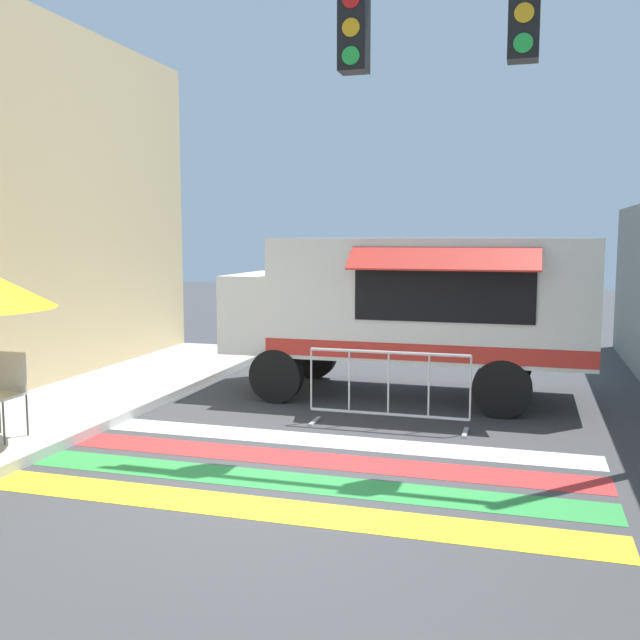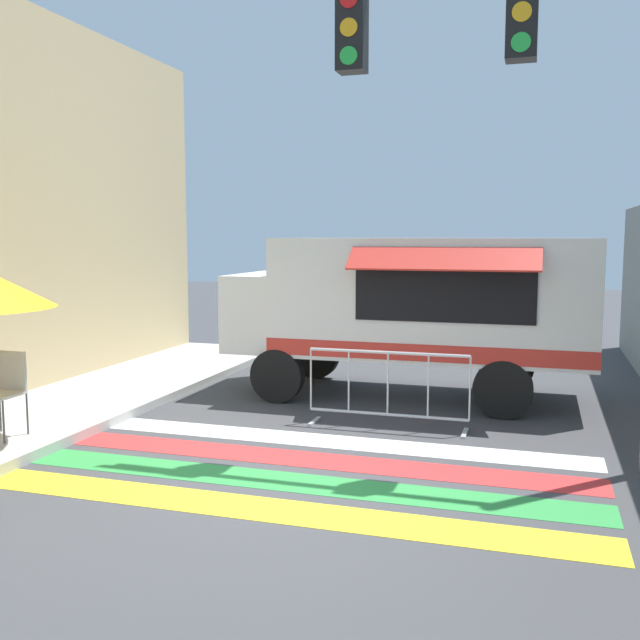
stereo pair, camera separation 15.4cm
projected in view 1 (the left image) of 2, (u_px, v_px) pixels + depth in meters
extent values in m
plane|color=#424244|center=(277.00, 492.00, 6.98)|extent=(60.00, 60.00, 0.00)
cube|color=yellow|center=(261.00, 508.00, 6.56)|extent=(6.40, 0.56, 0.01)
cube|color=green|center=(288.00, 481.00, 7.29)|extent=(6.40, 0.56, 0.01)
cube|color=red|center=(310.00, 459.00, 8.01)|extent=(6.40, 0.56, 0.01)
cube|color=white|center=(328.00, 441.00, 8.74)|extent=(6.40, 0.56, 0.01)
cube|color=white|center=(433.00, 296.00, 10.95)|extent=(4.70, 2.11, 1.79)
cube|color=white|center=(288.00, 311.00, 11.64)|extent=(1.66, 1.94, 1.21)
cube|color=#1E232D|center=(244.00, 291.00, 11.82)|extent=(0.06, 1.69, 0.46)
cube|color=black|center=(443.00, 293.00, 9.84)|extent=(2.49, 0.03, 0.80)
cube|color=red|center=(442.00, 259.00, 9.59)|extent=(2.59, 0.43, 0.31)
cube|color=red|center=(422.00, 353.00, 10.02)|extent=(4.70, 0.01, 0.24)
cylinder|color=black|center=(276.00, 376.00, 10.78)|extent=(0.82, 0.22, 0.82)
cylinder|color=black|center=(313.00, 355.00, 12.63)|extent=(0.82, 0.22, 0.82)
cylinder|color=black|center=(502.00, 388.00, 9.85)|extent=(0.82, 0.22, 0.82)
cylinder|color=black|center=(506.00, 365.00, 11.70)|extent=(0.82, 0.22, 0.82)
cube|color=black|center=(524.00, 17.00, 7.44)|extent=(0.32, 0.28, 0.90)
cylinder|color=#F2A519|center=(524.00, 13.00, 7.30)|extent=(0.20, 0.02, 0.20)
cylinder|color=green|center=(523.00, 43.00, 7.34)|extent=(0.20, 0.02, 0.20)
cube|color=black|center=(354.00, 31.00, 7.95)|extent=(0.32, 0.28, 0.90)
cylinder|color=#F2A519|center=(351.00, 27.00, 7.81)|extent=(0.20, 0.02, 0.20)
cylinder|color=green|center=(351.00, 56.00, 7.85)|extent=(0.20, 0.02, 0.20)
cylinder|color=#4C4C51|center=(4.00, 423.00, 8.12)|extent=(0.02, 0.02, 0.50)
cylinder|color=#4C4C51|center=(27.00, 415.00, 8.50)|extent=(0.02, 0.02, 0.50)
cube|color=beige|center=(0.00, 396.00, 8.33)|extent=(0.42, 0.42, 0.03)
cube|color=beige|center=(11.00, 372.00, 8.49)|extent=(0.42, 0.03, 0.47)
cylinder|color=#B7BABF|center=(389.00, 352.00, 9.23)|extent=(2.10, 0.04, 0.04)
cylinder|color=#B7BABF|center=(388.00, 414.00, 9.32)|extent=(2.10, 0.04, 0.04)
cylinder|color=#B7BABF|center=(311.00, 379.00, 9.57)|extent=(0.02, 0.02, 0.82)
cylinder|color=#B7BABF|center=(349.00, 381.00, 9.42)|extent=(0.02, 0.02, 0.82)
cylinder|color=#B7BABF|center=(388.00, 383.00, 9.28)|extent=(0.02, 0.02, 0.82)
cylinder|color=#B7BABF|center=(429.00, 386.00, 9.13)|extent=(0.02, 0.02, 0.82)
cylinder|color=#B7BABF|center=(470.00, 388.00, 8.98)|extent=(0.02, 0.02, 0.82)
cube|color=#B7BABF|center=(315.00, 421.00, 9.62)|extent=(0.06, 0.44, 0.03)
cube|color=#B7BABF|center=(465.00, 433.00, 9.06)|extent=(0.06, 0.44, 0.03)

